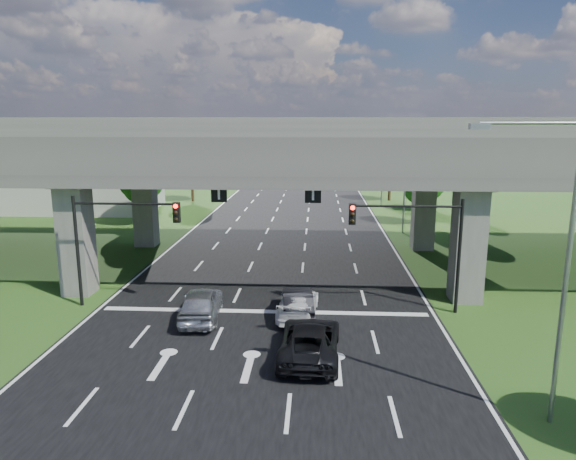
# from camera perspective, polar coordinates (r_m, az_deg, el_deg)

# --- Properties ---
(ground) EXTENTS (160.00, 160.00, 0.00)m
(ground) POSITION_cam_1_polar(r_m,az_deg,el_deg) (24.02, -3.56, -12.05)
(ground) COLOR #2E4D19
(ground) RESTS_ON ground
(road) EXTENTS (18.00, 120.00, 0.03)m
(road) POSITION_cam_1_polar(r_m,az_deg,el_deg) (33.37, -1.55, -5.10)
(road) COLOR black
(road) RESTS_ON ground
(overpass) EXTENTS (80.00, 15.00, 10.00)m
(overpass) POSITION_cam_1_polar(r_m,az_deg,el_deg) (33.97, -1.34, 8.77)
(overpass) COLOR #3E3B39
(overpass) RESTS_ON ground
(warehouse) EXTENTS (20.00, 10.00, 4.00)m
(warehouse) POSITION_cam_1_polar(r_m,az_deg,el_deg) (64.11, -23.45, 3.89)
(warehouse) COLOR #9E9E99
(warehouse) RESTS_ON ground
(signal_right) EXTENTS (5.76, 0.54, 6.00)m
(signal_right) POSITION_cam_1_polar(r_m,az_deg,el_deg) (26.84, 14.18, -0.44)
(signal_right) COLOR black
(signal_right) RESTS_ON ground
(signal_left) EXTENTS (5.76, 0.54, 6.00)m
(signal_left) POSITION_cam_1_polar(r_m,az_deg,el_deg) (28.36, -18.61, -0.05)
(signal_left) COLOR black
(signal_left) RESTS_ON ground
(streetlight_near) EXTENTS (3.38, 0.25, 10.00)m
(streetlight_near) POSITION_cam_1_polar(r_m,az_deg,el_deg) (17.89, 27.62, -2.01)
(streetlight_near) COLOR gray
(streetlight_near) RESTS_ON ground
(streetlight_far) EXTENTS (3.38, 0.25, 10.00)m
(streetlight_far) POSITION_cam_1_polar(r_m,az_deg,el_deg) (46.58, 12.44, 6.75)
(streetlight_far) COLOR gray
(streetlight_far) RESTS_ON ground
(streetlight_beyond) EXTENTS (3.38, 0.25, 10.00)m
(streetlight_beyond) POSITION_cam_1_polar(r_m,az_deg,el_deg) (62.38, 10.13, 8.04)
(streetlight_beyond) COLOR gray
(streetlight_beyond) RESTS_ON ground
(tree_left_near) EXTENTS (4.50, 4.50, 7.80)m
(tree_left_near) POSITION_cam_1_polar(r_m,az_deg,el_deg) (50.87, -15.98, 5.81)
(tree_left_near) COLOR black
(tree_left_near) RESTS_ON ground
(tree_left_mid) EXTENTS (3.91, 3.90, 6.76)m
(tree_left_mid) POSITION_cam_1_polar(r_m,az_deg,el_deg) (59.43, -16.19, 5.97)
(tree_left_mid) COLOR black
(tree_left_mid) RESTS_ON ground
(tree_left_far) EXTENTS (4.80, 4.80, 8.32)m
(tree_left_far) POSITION_cam_1_polar(r_m,az_deg,el_deg) (65.87, -10.63, 7.59)
(tree_left_far) COLOR black
(tree_left_far) RESTS_ON ground
(tree_right_near) EXTENTS (4.20, 4.20, 7.28)m
(tree_right_near) POSITION_cam_1_polar(r_m,az_deg,el_deg) (51.15, 14.95, 5.53)
(tree_right_near) COLOR black
(tree_right_near) RESTS_ON ground
(tree_right_mid) EXTENTS (3.91, 3.90, 6.76)m
(tree_right_mid) POSITION_cam_1_polar(r_m,az_deg,el_deg) (59.60, 16.24, 5.98)
(tree_right_mid) COLOR black
(tree_right_mid) RESTS_ON ground
(tree_right_far) EXTENTS (4.50, 4.50, 7.80)m
(tree_right_far) POSITION_cam_1_polar(r_m,az_deg,el_deg) (66.66, 11.37, 7.34)
(tree_right_far) COLOR black
(tree_right_far) RESTS_ON ground
(car_silver) EXTENTS (2.28, 4.88, 1.62)m
(car_silver) POSITION_cam_1_polar(r_m,az_deg,el_deg) (26.34, -9.61, -8.06)
(car_silver) COLOR #ACAEB4
(car_silver) RESTS_ON road
(car_dark) EXTENTS (1.85, 4.41, 1.42)m
(car_dark) POSITION_cam_1_polar(r_m,az_deg,el_deg) (26.40, 1.06, -8.06)
(car_dark) COLOR black
(car_dark) RESTS_ON road
(car_white) EXTENTS (2.18, 4.83, 1.37)m
(car_white) POSITION_cam_1_polar(r_m,az_deg,el_deg) (26.41, 1.11, -8.11)
(car_white) COLOR silver
(car_white) RESTS_ON road
(car_trailing) EXTENTS (2.65, 5.36, 1.46)m
(car_trailing) POSITION_cam_1_polar(r_m,az_deg,el_deg) (22.03, 2.44, -12.16)
(car_trailing) COLOR black
(car_trailing) RESTS_ON road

